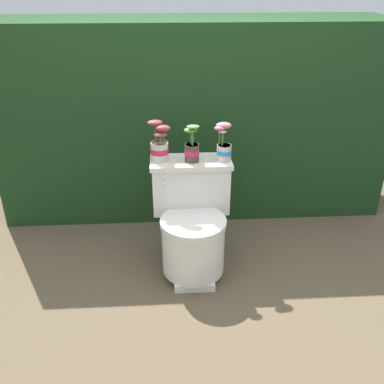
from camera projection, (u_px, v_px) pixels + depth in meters
name	position (u px, v px, depth m)	size (l,w,h in m)	color
ground_plane	(203.00, 270.00, 2.76)	(12.00, 12.00, 0.00)	brown
hedge_backdrop	(193.00, 117.00, 3.28)	(2.86, 0.70, 1.43)	#193819
toilet	(192.00, 223.00, 2.64)	(0.50, 0.55, 0.69)	silver
potted_plant_left	(160.00, 146.00, 2.56)	(0.14, 0.12, 0.25)	beige
potted_plant_midleft	(192.00, 148.00, 2.55)	(0.09, 0.09, 0.24)	#47382D
potted_plant_middle	(224.00, 146.00, 2.57)	(0.11, 0.10, 0.23)	beige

